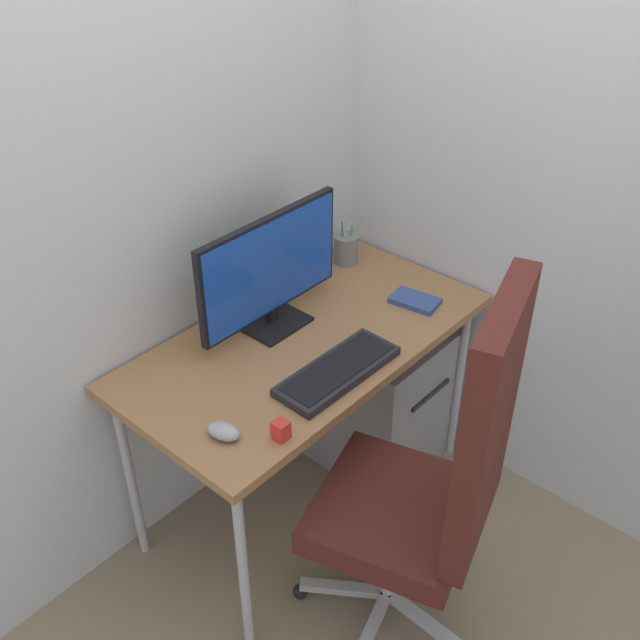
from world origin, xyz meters
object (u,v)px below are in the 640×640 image
at_px(keyboard, 338,371).
at_px(mouse, 224,431).
at_px(monitor, 271,270).
at_px(pen_holder, 346,249).
at_px(desk_clamp_accessory, 281,430).
at_px(filing_cabinet, 371,388).
at_px(office_chair, 438,478).
at_px(notebook, 415,301).

bearing_deg(keyboard, mouse, 172.24).
bearing_deg(monitor, pen_holder, 9.55).
height_order(monitor, keyboard, monitor).
bearing_deg(monitor, desk_clamp_accessory, -133.03).
bearing_deg(filing_cabinet, desk_clamp_accessory, -160.26).
relative_size(office_chair, pen_holder, 7.34).
distance_m(keyboard, mouse, 0.42).
bearing_deg(mouse, office_chair, -68.59).
relative_size(notebook, desk_clamp_accessory, 2.87).
height_order(mouse, pen_holder, pen_holder).
bearing_deg(notebook, keyboard, 177.98).
distance_m(filing_cabinet, pen_holder, 0.56).
height_order(keyboard, notebook, keyboard).
xyz_separation_m(mouse, notebook, (0.89, 0.00, -0.01)).
relative_size(monitor, pen_holder, 3.41).
bearing_deg(pen_holder, mouse, -159.13).
distance_m(monitor, keyboard, 0.40).
xyz_separation_m(office_chair, notebook, (0.54, 0.48, 0.11)).
xyz_separation_m(filing_cabinet, monitor, (-0.40, 0.13, 0.66)).
height_order(mouse, notebook, mouse).
xyz_separation_m(pen_holder, desk_clamp_accessory, (-0.85, -0.48, -0.03)).
height_order(office_chair, filing_cabinet, office_chair).
distance_m(filing_cabinet, desk_clamp_accessory, 0.95).
xyz_separation_m(pen_holder, notebook, (-0.06, -0.36, -0.05)).
height_order(mouse, desk_clamp_accessory, desk_clamp_accessory).
distance_m(pen_holder, notebook, 0.37).
relative_size(office_chair, monitor, 2.15).
bearing_deg(notebook, desk_clamp_accessory, 179.83).
bearing_deg(pen_holder, keyboard, -142.11).
distance_m(office_chair, keyboard, 0.44).
height_order(filing_cabinet, notebook, notebook).
bearing_deg(filing_cabinet, keyboard, -155.02).
bearing_deg(notebook, pen_holder, 71.98).
distance_m(keyboard, desk_clamp_accessory, 0.32).
height_order(filing_cabinet, keyboard, keyboard).
bearing_deg(office_chair, monitor, 80.38).
relative_size(office_chair, keyboard, 2.98).
bearing_deg(desk_clamp_accessory, keyboard, 11.38).
relative_size(monitor, notebook, 3.61).
bearing_deg(pen_holder, desk_clamp_accessory, -150.46).
bearing_deg(filing_cabinet, office_chair, -129.56).
relative_size(filing_cabinet, mouse, 5.99).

